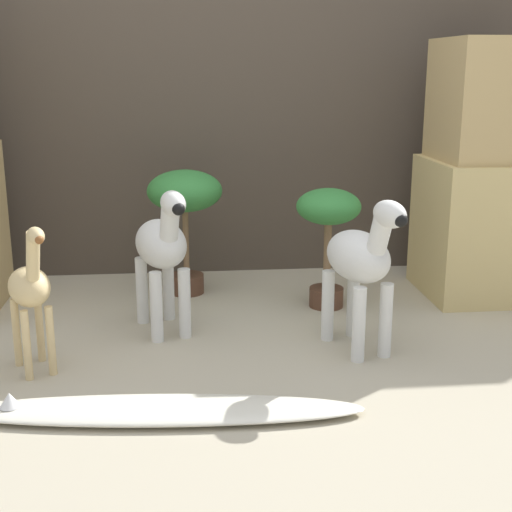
% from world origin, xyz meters
% --- Properties ---
extents(ground_plane, '(14.00, 14.00, 0.00)m').
position_xyz_m(ground_plane, '(0.00, 0.00, 0.00)').
color(ground_plane, '#B2A88E').
extents(wall_back, '(6.40, 0.08, 2.20)m').
position_xyz_m(wall_back, '(0.00, 1.51, 1.10)').
color(wall_back, '#473D33').
rests_on(wall_back, ground_plane).
extents(rock_pillar_right, '(0.63, 0.58, 1.27)m').
position_xyz_m(rock_pillar_right, '(1.37, 0.94, 0.60)').
color(rock_pillar_right, '#D1B775').
rests_on(rock_pillar_right, ground_plane).
extents(zebra_right, '(0.31, 0.50, 0.66)m').
position_xyz_m(zebra_right, '(0.54, 0.24, 0.38)').
color(zebra_right, silver).
rests_on(zebra_right, ground_plane).
extents(zebra_left, '(0.30, 0.50, 0.66)m').
position_xyz_m(zebra_left, '(-0.26, 0.53, 0.38)').
color(zebra_left, silver).
rests_on(zebra_left, ground_plane).
extents(giraffe_figurine, '(0.23, 0.34, 0.60)m').
position_xyz_m(giraffe_figurine, '(-0.74, 0.15, 0.33)').
color(giraffe_figurine, '#E0C184').
rests_on(giraffe_figurine, ground_plane).
extents(potted_palm_front, '(0.38, 0.38, 0.64)m').
position_xyz_m(potted_palm_front, '(-0.16, 1.09, 0.49)').
color(potted_palm_front, '#513323').
rests_on(potted_palm_front, ground_plane).
extents(potted_palm_back, '(0.31, 0.31, 0.58)m').
position_xyz_m(potted_palm_back, '(0.52, 0.80, 0.43)').
color(potted_palm_back, '#513323').
rests_on(potted_palm_back, ground_plane).
extents(surfboard, '(1.41, 0.34, 0.09)m').
position_xyz_m(surfboard, '(-0.27, -0.26, 0.02)').
color(surfboard, silver).
rests_on(surfboard, ground_plane).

